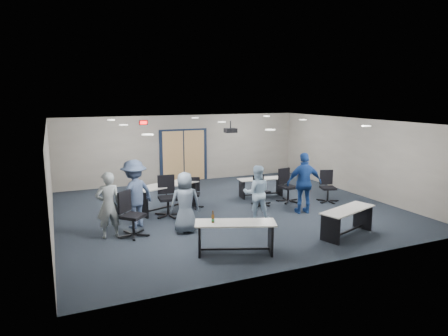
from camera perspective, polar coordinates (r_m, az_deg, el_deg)
name	(u,v)px	position (r m, az deg, el deg)	size (l,w,h in m)	color
floor	(228,209)	(12.46, 0.59, -5.91)	(10.00, 10.00, 0.00)	#1B222B
back_wall	(183,149)	(16.32, -5.84, 2.79)	(10.00, 0.04, 2.70)	gray
front_wall	(318,203)	(8.34, 13.30, -4.84)	(10.00, 0.04, 2.70)	gray
left_wall	(50,180)	(11.14, -23.62, -1.62)	(0.04, 9.00, 2.70)	gray
right_wall	(357,157)	(14.88, 18.49, 1.56)	(0.04, 9.00, 2.70)	gray
ceiling	(228,122)	(11.99, 0.61, 6.57)	(10.00, 9.00, 0.04)	silver
double_door	(184,156)	(16.33, -5.78, 1.73)	(2.00, 0.07, 2.20)	black
exit_sign	(143,123)	(15.75, -11.44, 6.38)	(0.32, 0.07, 0.18)	black
ceiling_projector	(231,130)	(12.59, 0.94, 5.41)	(0.35, 0.32, 0.37)	black
ceiling_can_lights	(225,123)	(12.22, 0.13, 6.51)	(6.24, 5.74, 0.02)	white
table_front_left	(235,232)	(8.99, 1.57, -9.10)	(1.88, 1.21, 0.99)	#B5B3AB
table_front_right	(347,217)	(10.56, 17.23, -6.75)	(1.79, 1.08, 0.69)	#B5B3AB
table_back_left	(167,192)	(12.34, -8.15, -3.47)	(2.14, 1.34, 0.96)	#B5B3AB
table_back_right	(261,184)	(13.94, 5.31, -2.31)	(1.64, 0.69, 0.65)	#B5B3AB
chair_back_a	(168,197)	(11.72, -8.01, -4.06)	(0.75, 0.75, 1.19)	black
chair_back_b	(193,193)	(12.55, -4.43, -3.60)	(0.59, 0.59, 0.94)	black
chair_back_c	(262,190)	(12.87, 5.41, -3.21)	(0.60, 0.60, 0.96)	black
chair_back_d	(288,186)	(13.32, 9.18, -2.51)	(0.70, 0.70, 1.11)	black
chair_loose_left	(133,214)	(10.25, -12.86, -6.45)	(0.72, 0.72, 1.15)	black
chair_loose_right	(328,187)	(13.60, 14.66, -2.59)	(0.66, 0.66, 1.05)	black
person_gray	(108,205)	(10.24, -16.19, -5.11)	(0.61, 0.40, 1.67)	gray
person_plaid	(185,203)	(10.29, -5.57, -4.93)	(0.77, 0.50, 1.58)	slate
person_lightblue	(257,193)	(11.27, 4.68, -3.57)	(0.77, 0.60, 1.58)	#B3D2ED
person_navy	(304,183)	(12.12, 11.39, -2.13)	(1.07, 0.45, 1.83)	navy
person_back	(134,194)	(10.87, -12.68, -3.62)	(1.18, 0.68, 1.83)	#3B4B6A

